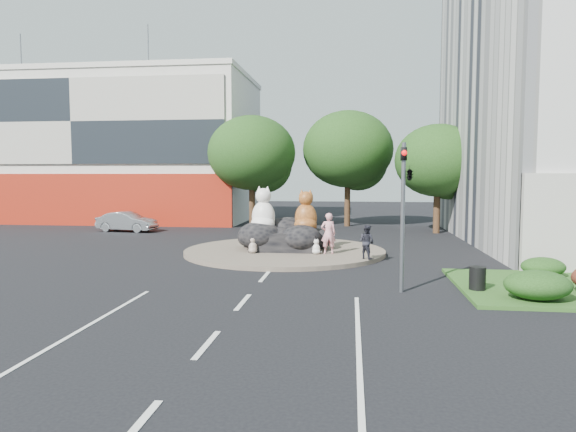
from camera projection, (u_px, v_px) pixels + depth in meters
The scene contains 19 objects.
ground at pixel (243, 302), 15.87m from camera, with size 120.00×120.00×0.00m, color black.
roundabout_island at pixel (285, 251), 25.75m from camera, with size 10.00×10.00×0.20m, color brown.
rock_plinth at pixel (285, 240), 25.71m from camera, with size 3.20×2.60×0.90m, color black, non-canonical shape.
shophouse_block at pixel (109, 149), 45.18m from camera, with size 25.20×12.30×17.40m.
tree_left at pixel (253, 157), 37.75m from camera, with size 6.46×6.46×8.27m.
tree_mid at pixel (349, 153), 38.84m from camera, with size 6.84×6.84×8.76m.
tree_right at pixel (439, 164), 34.23m from camera, with size 5.70×5.70×7.30m.
hedge_near_green at pixel (538, 285), 15.71m from camera, with size 2.00×1.60×0.90m, color #1A3711.
hedge_back_green at pixel (543, 267), 19.29m from camera, with size 1.60×1.28×0.72m, color #1A3711.
traffic_light at pixel (406, 184), 16.92m from camera, with size 0.44×1.24×5.00m.
street_lamp at pixel (576, 160), 21.84m from camera, with size 2.34×0.22×8.06m.
cat_white at pixel (263, 209), 25.58m from camera, with size 1.37×1.19×2.28m, color white, non-canonical shape.
cat_tabby at pixel (306, 210), 25.51m from camera, with size 1.27×1.10×2.12m, color #B46925, non-canonical shape.
kitten_calico at pixel (253, 245), 24.49m from camera, with size 0.48×0.41×0.80m, color silver, non-canonical shape.
kitten_white at pixel (316, 246), 24.17m from camera, with size 0.44×0.38×0.74m, color silver, non-canonical shape.
pedestrian_pink at pixel (328, 233), 24.17m from camera, with size 0.71×0.47×1.94m, color pink.
pedestrian_dark at pixel (367, 242), 22.76m from camera, with size 0.74×0.57×1.52m, color black.
parked_car at pixel (127, 222), 35.48m from camera, with size 1.45×4.15×1.37m, color #9DA0A4.
litter_bin at pixel (477, 278), 17.08m from camera, with size 0.54×0.54×0.76m, color black.
Camera 1 is at (3.30, -15.31, 3.95)m, focal length 32.00 mm.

